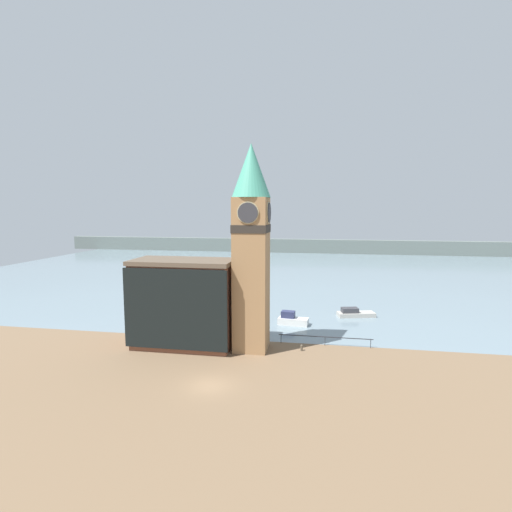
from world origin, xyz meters
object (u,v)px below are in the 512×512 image
mooring_bollard_near (267,345)px  mooring_bollard_far (302,347)px  clock_tower (251,243)px  pier_building (184,303)px  boat_near (292,320)px  boat_far (354,313)px

mooring_bollard_near → mooring_bollard_far: bearing=-3.5°
clock_tower → pier_building: (-8.14, -0.31, -7.31)m
mooring_bollard_near → clock_tower: bearing=-160.0°
pier_building → mooring_bollard_far: pier_building is taller
boat_near → mooring_bollard_far: size_ratio=5.98×
boat_far → pier_building: bearing=-155.5°
mooring_bollard_near → mooring_bollard_far: 4.10m
pier_building → mooring_bollard_near: size_ratio=19.70×
pier_building → clock_tower: bearing=2.2°
boat_far → mooring_bollard_near: size_ratio=9.63×
boat_far → mooring_bollard_far: 17.67m
boat_near → boat_far: 10.82m
clock_tower → pier_building: clock_tower is taller
boat_near → boat_far: size_ratio=0.74×
pier_building → boat_far: bearing=38.7°
boat_far → mooring_bollard_near: bearing=-139.2°
pier_building → mooring_bollard_near: pier_building is taller
mooring_bollard_near → mooring_bollard_far: (4.09, -0.25, 0.07)m
boat_near → boat_far: boat_near is taller
clock_tower → mooring_bollard_near: size_ratio=38.47×
mooring_bollard_far → boat_far: bearing=66.4°
pier_building → boat_near: pier_building is taller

